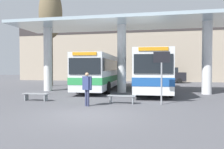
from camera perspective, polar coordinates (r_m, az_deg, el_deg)
ground_plane at (r=9.55m, az=-6.01°, el=-10.50°), size 100.00×100.00×0.00m
townhouse_backdrop at (r=33.93m, az=6.68°, el=7.93°), size 40.00×0.58×9.82m
station_canopy at (r=18.38m, az=2.55°, el=10.72°), size 18.30×5.43×5.84m
transit_bus_left_bay at (r=20.95m, az=-2.51°, el=0.96°), size 3.02×12.23×3.14m
transit_bus_center_bay at (r=18.75m, az=10.20°, el=1.16°), size 3.14×10.84×3.32m
waiting_bench_near_pillar at (r=14.30m, az=-19.27°, el=-5.14°), size 1.65×0.44×0.46m
waiting_bench_mid_platform at (r=12.47m, az=2.52°, el=-6.04°), size 1.61×0.44×0.46m
info_sign_platform at (r=12.32m, az=12.83°, el=1.96°), size 0.90×0.09×2.92m
pedestrian_waiting at (r=11.62m, az=-6.53°, el=-2.91°), size 0.61×0.46×1.78m
poplar_tree_behind_left at (r=26.49m, az=-15.74°, el=14.91°), size 2.60×2.60×11.12m
parked_car_street at (r=31.03m, az=14.39°, el=-0.22°), size 4.67×2.15×2.11m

